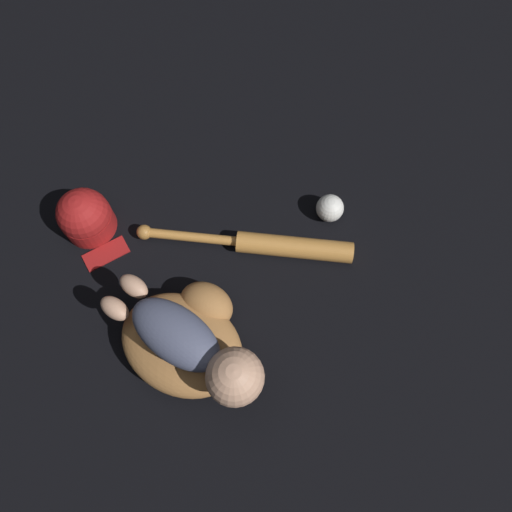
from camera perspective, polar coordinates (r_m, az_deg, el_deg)
ground_plane at (r=1.21m, az=-9.87°, el=-9.87°), size 6.00×6.00×0.00m
baseball_glove at (r=1.16m, az=-8.00°, el=-9.17°), size 0.34×0.31×0.10m
baby_figure at (r=1.05m, az=-6.89°, el=-10.46°), size 0.41×0.15×0.12m
baseball_bat at (r=1.25m, az=1.82°, el=1.27°), size 0.46×0.35×0.05m
baseball at (r=1.30m, az=8.44°, el=5.43°), size 0.07×0.07×0.07m
baseball_cap at (r=1.32m, az=-18.91°, el=4.25°), size 0.19×0.15×0.13m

